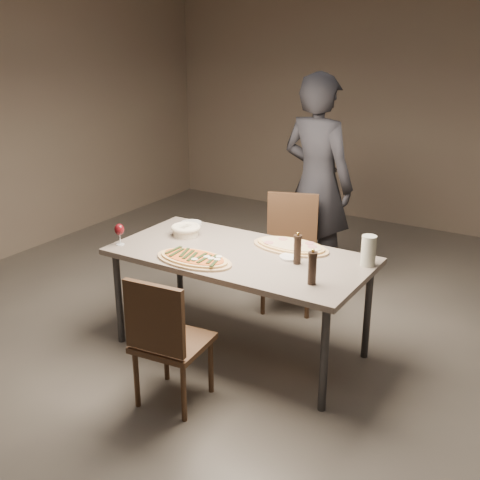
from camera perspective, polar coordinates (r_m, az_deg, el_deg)
The scene contains 14 objects.
room at distance 3.99m, azimuth 0.00°, elevation 7.46°, with size 7.00×7.00×7.00m.
dining_table at distance 4.19m, azimuth 0.00°, elevation -2.02°, with size 1.80×0.90×0.75m.
zucchini_pizza at distance 4.05m, azimuth -4.35°, elevation -1.78°, with size 0.57×0.32×0.05m.
ham_pizza at distance 4.28m, azimuth 4.83°, elevation -0.57°, with size 0.58×0.32×0.04m.
bread_basket at distance 4.53m, azimuth -5.17°, elevation 1.00°, with size 0.22×0.22×0.08m.
oil_dish at distance 4.10m, azimuth 4.75°, elevation -1.64°, with size 0.14×0.14×0.02m.
pepper_mill_left at distance 3.68m, azimuth 6.87°, elevation -2.61°, with size 0.06×0.06×0.23m.
pepper_mill_right at distance 3.98m, azimuth 5.47°, elevation -0.85°, with size 0.06×0.06×0.22m.
carafe at distance 4.03m, azimuth 12.09°, elevation -0.99°, with size 0.10×0.10×0.20m.
wine_glass at distance 4.39m, azimuth -11.37°, elevation 0.92°, with size 0.07×0.07×0.16m.
side_plate at distance 4.82m, azimuth -4.66°, elevation 1.63°, with size 0.17×0.17×0.01m.
chair_near at distance 3.67m, azimuth -7.09°, elevation -9.05°, with size 0.45×0.45×0.87m.
chair_far at distance 5.01m, azimuth 4.79°, elevation -0.43°, with size 0.57×0.57×0.94m.
diner at distance 5.27m, azimuth 7.32°, elevation 5.31°, with size 0.69×0.45×1.90m, color black.
Camera 1 is at (2.04, -3.32, 2.25)m, focal length 45.00 mm.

